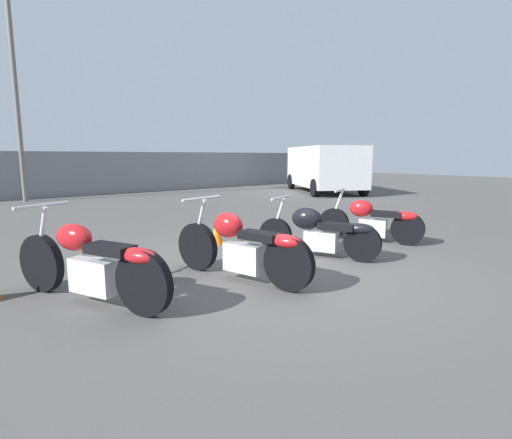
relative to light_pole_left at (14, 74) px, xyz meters
name	(u,v)px	position (x,y,z in m)	size (l,w,h in m)	color
ground_plane	(277,268)	(0.85, -11.87, -4.29)	(60.00, 60.00, 0.00)	#514F4C
fence_back	(44,175)	(0.85, 0.89, -3.41)	(40.00, 0.04, 1.76)	gray
light_pole_left	(14,74)	(0.00, 0.00, 0.00)	(0.70, 0.35, 7.24)	slate
motorcycle_slot_0	(91,264)	(-1.59, -11.54, -3.85)	(1.03, 2.14, 1.04)	black
motorcycle_slot_1	(242,247)	(0.15, -11.96, -3.85)	(0.78, 2.13, 1.03)	black
motorcycle_slot_2	(319,231)	(1.83, -11.80, -3.89)	(1.00, 1.90, 0.93)	black
motorcycle_slot_3	(372,220)	(3.44, -11.71, -3.89)	(0.90, 1.83, 0.95)	black
parked_van	(324,167)	(10.82, -4.42, -3.18)	(4.47, 5.43, 1.98)	white
traffic_cone_far	(216,233)	(1.12, -10.02, -4.09)	(0.27, 0.27, 0.41)	orange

